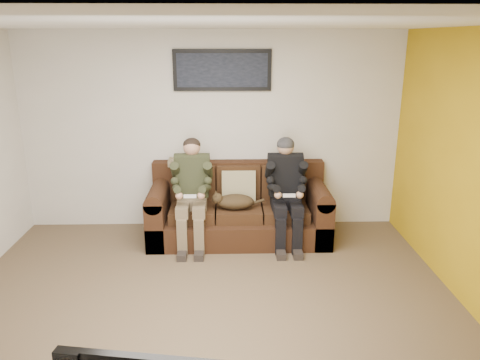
{
  "coord_description": "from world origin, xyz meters",
  "views": [
    {
      "loc": [
        0.22,
        -3.86,
        2.49
      ],
      "look_at": [
        0.34,
        1.2,
        0.95
      ],
      "focal_mm": 35.0,
      "sensor_mm": 36.0,
      "label": 1
    }
  ],
  "objects_px": {
    "cat": "(234,201)",
    "framed_poster": "(222,70)",
    "person_left": "(192,186)",
    "person_right": "(286,185)",
    "sofa": "(239,210)"
  },
  "relations": [
    {
      "from": "cat",
      "to": "framed_poster",
      "type": "height_order",
      "value": "framed_poster"
    },
    {
      "from": "framed_poster",
      "to": "cat",
      "type": "bearing_deg",
      "value": -77.89
    },
    {
      "from": "person_left",
      "to": "framed_poster",
      "type": "bearing_deg",
      "value": 56.29
    },
    {
      "from": "person_right",
      "to": "framed_poster",
      "type": "bearing_deg",
      "value": 143.75
    },
    {
      "from": "sofa",
      "to": "cat",
      "type": "height_order",
      "value": "sofa"
    },
    {
      "from": "sofa",
      "to": "person_right",
      "type": "xyz_separation_m",
      "value": [
        0.58,
        -0.19,
        0.39
      ]
    },
    {
      "from": "cat",
      "to": "framed_poster",
      "type": "relative_size",
      "value": 0.53
    },
    {
      "from": "sofa",
      "to": "framed_poster",
      "type": "distance_m",
      "value": 1.8
    },
    {
      "from": "sofa",
      "to": "cat",
      "type": "bearing_deg",
      "value": -105.56
    },
    {
      "from": "person_right",
      "to": "framed_poster",
      "type": "xyz_separation_m",
      "value": [
        -0.78,
        0.57,
        1.36
      ]
    },
    {
      "from": "sofa",
      "to": "person_left",
      "type": "height_order",
      "value": "person_left"
    },
    {
      "from": "cat",
      "to": "framed_poster",
      "type": "bearing_deg",
      "value": 102.11
    },
    {
      "from": "person_left",
      "to": "cat",
      "type": "bearing_deg",
      "value": -5.32
    },
    {
      "from": "sofa",
      "to": "framed_poster",
      "type": "xyz_separation_m",
      "value": [
        -0.2,
        0.39,
        1.75
      ]
    },
    {
      "from": "framed_poster",
      "to": "person_left",
      "type": "bearing_deg",
      "value": -123.71
    }
  ]
}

